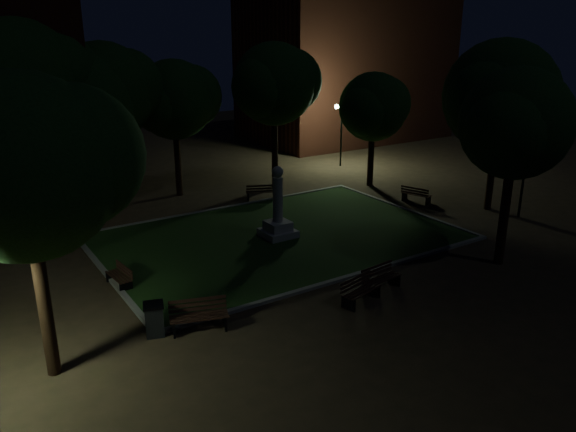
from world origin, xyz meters
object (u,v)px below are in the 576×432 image
bench_west_near (199,316)px  bench_left_side (120,277)px  monument (278,217)px  bench_near_right (380,278)px  bench_right_side (416,195)px  trash_bin (154,319)px  bench_near_left (360,291)px  bench_far_side (262,193)px

bench_west_near → bench_left_side: bench_west_near is taller
monument → bench_near_right: 6.44m
bench_west_near → bench_right_side: bench_west_near is taller
bench_left_side → trash_bin: size_ratio=1.39×
monument → bench_right_side: 9.11m
bench_west_near → bench_left_side: size_ratio=1.30×
bench_near_left → bench_near_right: size_ratio=1.04×
monument → bench_west_near: size_ratio=1.69×
monument → trash_bin: monument is taller
monument → bench_far_side: size_ratio=1.80×
bench_far_side → trash_bin: 14.43m
bench_west_near → monument: bearing=59.3°
trash_bin → bench_west_near: bearing=-20.1°
bench_near_left → trash_bin: trash_bin is taller
monument → bench_near_left: (-0.97, -6.80, -0.54)m
monument → bench_left_side: size_ratio=2.21×
monument → trash_bin: size_ratio=3.08×
bench_near_right → bench_left_side: size_ratio=1.12×
bench_near_left → monument: bearing=68.9°
bench_near_left → bench_left_side: (-6.45, 5.71, -0.05)m
bench_far_side → monument: bearing=89.9°
bench_near_right → bench_right_side: bearing=32.4°
bench_left_side → bench_far_side: size_ratio=0.81×
monument → trash_bin: (-7.60, -5.07, -0.43)m
monument → bench_left_side: (-7.42, -1.09, -0.59)m
monument → bench_left_side: monument is taller
bench_west_near → bench_near_left: bearing=4.9°
bench_right_side → bench_far_side: 8.32m
bench_right_side → monument: bearing=74.7°
bench_right_side → bench_far_side: bearing=35.6°
bench_left_side → bench_right_side: bench_right_side is taller
bench_near_left → bench_right_side: (10.05, 7.32, -0.00)m
bench_near_right → bench_west_near: (-6.64, 0.88, 0.05)m
bench_right_side → trash_bin: trash_bin is taller
bench_near_right → bench_right_side: (8.79, 6.94, 0.00)m
monument → bench_near_right: monument is taller
bench_near_right → bench_far_side: bearing=74.3°
bench_near_left → bench_left_side: bearing=125.6°
bench_west_near → trash_bin: trash_bin is taller
bench_left_side → bench_far_side: 11.72m
bench_west_near → trash_bin: bearing=178.2°
monument → bench_near_left: bearing=-98.1°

